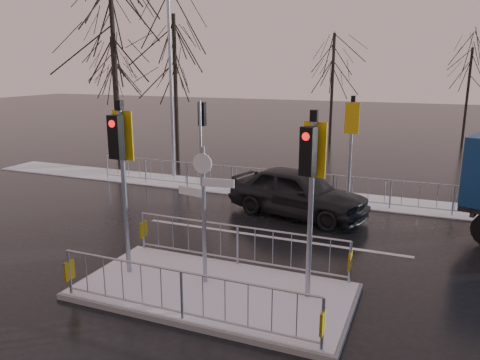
% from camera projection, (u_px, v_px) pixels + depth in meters
% --- Properties ---
extents(ground, '(120.00, 120.00, 0.00)m').
position_uv_depth(ground, '(214.00, 294.00, 10.26)').
color(ground, black).
rests_on(ground, ground).
extents(snow_verge, '(30.00, 2.00, 0.04)m').
position_uv_depth(snow_verge, '(310.00, 196.00, 17.98)').
color(snow_verge, white).
rests_on(snow_verge, ground).
extents(lane_markings, '(8.00, 11.38, 0.01)m').
position_uv_depth(lane_markings, '(207.00, 300.00, 9.96)').
color(lane_markings, silver).
rests_on(lane_markings, ground).
extents(traffic_island, '(6.00, 3.04, 4.15)m').
position_uv_depth(traffic_island, '(213.00, 277.00, 10.18)').
color(traffic_island, slate).
rests_on(traffic_island, ground).
extents(far_kerb_fixtures, '(18.00, 0.65, 3.83)m').
position_uv_depth(far_kerb_fixtures, '(315.00, 174.00, 17.18)').
color(far_kerb_fixtures, '#969AA3').
rests_on(far_kerb_fixtures, ground).
extents(car_far_lane, '(5.05, 3.03, 1.61)m').
position_uv_depth(car_far_lane, '(298.00, 192.00, 15.48)').
color(car_far_lane, black).
rests_on(car_far_lane, ground).
extents(tree_near_a, '(4.75, 4.75, 8.97)m').
position_uv_depth(tree_near_a, '(113.00, 40.00, 22.57)').
color(tree_near_a, black).
rests_on(tree_near_a, ground).
extents(tree_near_b, '(4.00, 4.00, 7.55)m').
position_uv_depth(tree_near_b, '(175.00, 60.00, 23.23)').
color(tree_near_b, black).
rests_on(tree_near_b, ground).
extents(tree_near_c, '(3.50, 3.50, 6.61)m').
position_uv_depth(tree_near_c, '(113.00, 73.00, 25.93)').
color(tree_near_c, black).
rests_on(tree_near_c, ground).
extents(tree_far_a, '(3.75, 3.75, 7.08)m').
position_uv_depth(tree_far_a, '(333.00, 67.00, 29.63)').
color(tree_far_a, black).
rests_on(tree_far_a, ground).
extents(tree_far_b, '(3.25, 3.25, 6.14)m').
position_uv_depth(tree_far_b, '(469.00, 78.00, 28.64)').
color(tree_far_b, black).
rests_on(tree_far_b, ground).
extents(street_lamp_left, '(1.25, 0.18, 8.20)m').
position_uv_depth(street_lamp_left, '(172.00, 75.00, 20.10)').
color(street_lamp_left, '#969AA3').
rests_on(street_lamp_left, ground).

